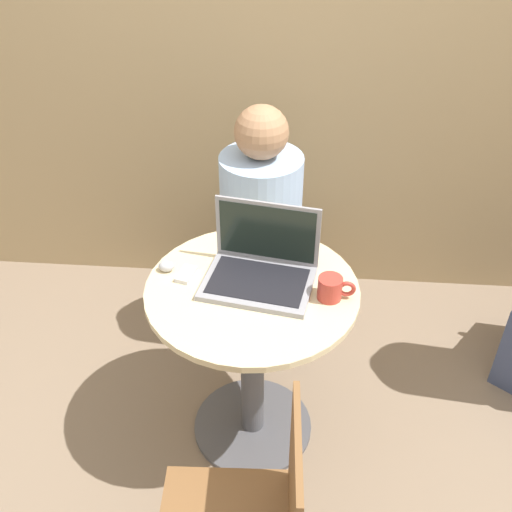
{
  "coord_description": "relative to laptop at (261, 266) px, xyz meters",
  "views": [
    {
      "loc": [
        0.14,
        -1.6,
        2.1
      ],
      "look_at": [
        0.01,
        0.05,
        0.87
      ],
      "focal_mm": 42.0,
      "sensor_mm": 36.0,
      "label": 1
    }
  ],
  "objects": [
    {
      "name": "round_table",
      "position": [
        -0.03,
        -0.05,
        -0.3
      ],
      "size": [
        0.75,
        0.75,
        0.77
      ],
      "color": "#4C4C51",
      "rests_on": "ground_plane"
    },
    {
      "name": "back_wall",
      "position": [
        -0.03,
        1.01,
        0.48
      ],
      "size": [
        7.0,
        0.05,
        2.6
      ],
      "color": "tan",
      "rests_on": "ground_plane"
    },
    {
      "name": "coffee_cup",
      "position": [
        0.24,
        -0.09,
        -0.01
      ],
      "size": [
        0.13,
        0.08,
        0.08
      ],
      "color": "#B2382D",
      "rests_on": "round_table"
    },
    {
      "name": "cell_phone",
      "position": [
        -0.27,
        -0.01,
        -0.04
      ],
      "size": [
        0.07,
        0.1,
        0.02
      ],
      "color": "silver",
      "rests_on": "round_table"
    },
    {
      "name": "ground_plane",
      "position": [
        -0.03,
        -0.05,
        -0.82
      ],
      "size": [
        12.0,
        12.0,
        0.0
      ],
      "primitive_type": "plane",
      "color": "#7F6B56"
    },
    {
      "name": "person_seated",
      "position": [
        -0.04,
        0.58,
        -0.32
      ],
      "size": [
        0.35,
        0.54,
        1.19
      ],
      "color": "brown",
      "rests_on": "ground_plane"
    },
    {
      "name": "laptop",
      "position": [
        0.0,
        0.0,
        0.0
      ],
      "size": [
        0.42,
        0.33,
        0.26
      ],
      "color": "gray",
      "rests_on": "round_table"
    },
    {
      "name": "computer_mouse",
      "position": [
        -0.34,
        0.02,
        -0.03
      ],
      "size": [
        0.06,
        0.04,
        0.04
      ],
      "color": "#B2B2B7",
      "rests_on": "round_table"
    }
  ]
}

